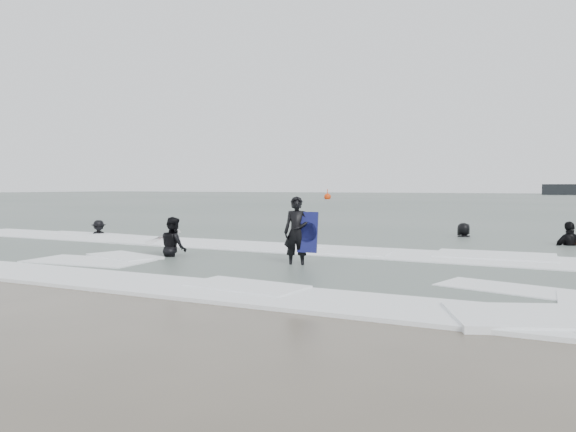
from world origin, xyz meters
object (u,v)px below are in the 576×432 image
at_px(surfer_breaker, 99,236).
at_px(surfer_right_far, 464,238).
at_px(surfer_centre, 297,267).
at_px(surfer_wading, 174,258).
at_px(buoy, 327,197).
at_px(surfer_right_near, 570,247).

xyz_separation_m(surfer_breaker, surfer_right_far, (12.84, 5.44, 0.00)).
relative_size(surfer_centre, surfer_breaker, 1.17).
xyz_separation_m(surfer_centre, surfer_breaker, (-10.59, 4.13, 0.00)).
bearing_deg(surfer_breaker, surfer_wading, -80.35).
height_order(surfer_centre, surfer_breaker, surfer_centre).
height_order(surfer_right_far, buoy, buoy).
bearing_deg(surfer_centre, surfer_right_near, 40.90).
distance_m(surfer_breaker, buoy, 63.31).
distance_m(surfer_wading, surfer_breaker, 8.00).
bearing_deg(surfer_wading, surfer_right_far, -86.69).
height_order(surfer_right_near, buoy, buoy).
bearing_deg(surfer_right_near, surfer_wading, 6.86).
bearing_deg(surfer_centre, surfer_wading, 166.01).
xyz_separation_m(surfer_right_far, buoy, (-28.99, 55.78, 0.42)).
xyz_separation_m(surfer_wading, surfer_breaker, (-6.88, 4.08, 0.00)).
bearing_deg(buoy, surfer_centre, -67.75).
height_order(surfer_breaker, surfer_right_near, surfer_right_near).
xyz_separation_m(surfer_breaker, buoy, (-16.15, 61.22, 0.42)).
relative_size(surfer_right_near, buoy, 1.20).
relative_size(surfer_right_near, surfer_right_far, 1.14).
bearing_deg(surfer_right_far, surfer_centre, 23.27).
bearing_deg(surfer_centre, buoy, 99.14).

